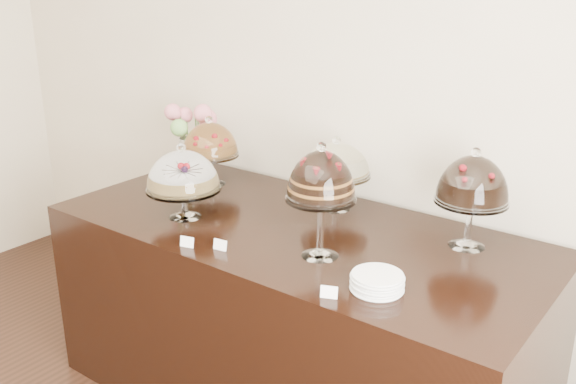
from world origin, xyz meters
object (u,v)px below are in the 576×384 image
Objects in this scene: cake_stand_dark_choco at (473,184)px; cake_stand_sugar_sponge at (183,174)px; cake_stand_choco_layer at (321,180)px; flower_vase at (191,131)px; plate_stack at (377,282)px; cake_stand_cheesecake at (336,163)px; display_counter at (294,317)px; cake_stand_fruit_tart at (210,142)px.

cake_stand_sugar_sponge is at bearing -158.12° from cake_stand_dark_choco.
cake_stand_dark_choco is at bearing 45.39° from cake_stand_choco_layer.
flower_vase reaches higher than plate_stack.
flower_vase is (-1.59, 0.03, -0.03)m from cake_stand_dark_choco.
cake_stand_cheesecake reaches higher than cake_stand_sugar_sponge.
cake_stand_choco_layer is at bearing -134.61° from cake_stand_dark_choco.
cake_stand_dark_choco reaches higher than cake_stand_sugar_sponge.
cake_stand_cheesecake is at bearing 176.61° from cake_stand_dark_choco.
cake_stand_cheesecake is at bearing 0.79° from flower_vase.
display_counter is 0.84m from cake_stand_sugar_sponge.
cake_stand_sugar_sponge is 1.25m from cake_stand_dark_choco.
cake_stand_choco_layer reaches higher than display_counter.
display_counter is 1.02m from cake_stand_dark_choco.
display_counter is 6.34× the size of cake_stand_sugar_sponge.
flower_vase is at bearing 162.20° from display_counter.
flower_vase is at bearing 179.04° from cake_stand_dark_choco.
display_counter is at bearing -17.14° from cake_stand_fruit_tart.
flower_vase is at bearing 160.08° from cake_stand_fruit_tart.
cake_stand_dark_choco is (1.16, 0.46, 0.06)m from cake_stand_sugar_sponge.
plate_stack is at bearing -21.27° from flower_vase.
plate_stack is at bearing -21.50° from cake_stand_fruit_tart.
cake_stand_choco_layer reaches higher than cake_stand_dark_choco.
cake_stand_fruit_tart is (-0.70, 0.22, 0.68)m from display_counter.
display_counter is 0.74m from cake_stand_cheesecake.
cake_stand_choco_layer is 1.28× the size of cake_stand_fruit_tart.
flower_vase reaches higher than cake_stand_cheesecake.
cake_stand_dark_choco is 1.05× the size of flower_vase.
cake_stand_cheesecake is 0.84m from plate_stack.
display_counter is 0.82m from cake_stand_choco_layer.
cake_stand_dark_choco is at bearing -3.39° from cake_stand_cheesecake.
cake_stand_choco_layer is (0.25, -0.17, 0.76)m from display_counter.
cake_stand_choco_layer reaches higher than cake_stand_sugar_sponge.
cake_stand_sugar_sponge is at bearing 175.25° from plate_stack.
flower_vase is (-0.91, 0.29, 0.69)m from display_counter.
plate_stack is (0.56, -0.59, -0.19)m from cake_stand_cheesecake.
flower_vase is at bearing -179.21° from cake_stand_cheesecake.
cake_stand_fruit_tart is (-0.95, 0.39, -0.09)m from cake_stand_choco_layer.
cake_stand_dark_choco is 2.23× the size of plate_stack.
cake_stand_cheesecake is (-0.24, 0.48, -0.09)m from cake_stand_choco_layer.
flower_vase is 1.61m from plate_stack.
cake_stand_sugar_sponge is at bearing -134.05° from cake_stand_cheesecake.
cake_stand_cheesecake is at bearing 116.53° from cake_stand_choco_layer.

